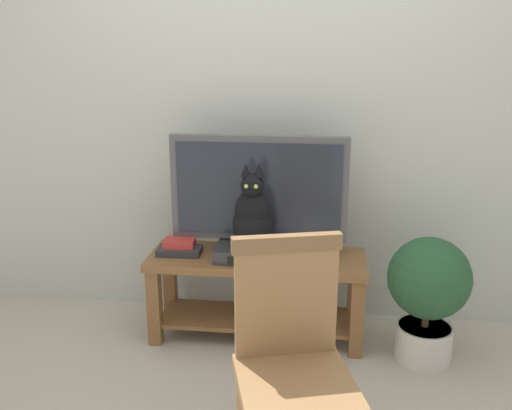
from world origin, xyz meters
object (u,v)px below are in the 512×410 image
object	(u,v)px
wooden_chair	(291,349)
potted_plant	(428,290)
tv_stand	(257,282)
media_box	(254,253)
cat	(253,217)
tv	(259,192)
book_stack	(180,247)

from	to	relation	value
wooden_chair	potted_plant	distance (m)	1.11
tv_stand	wooden_chair	world-z (taller)	wooden_chair
media_box	cat	distance (m)	0.21
cat	wooden_chair	xyz separation A→B (m)	(0.26, -0.98, -0.19)
media_box	wooden_chair	distance (m)	1.03
tv	media_box	distance (m)	0.33
cat	potted_plant	bearing A→B (deg)	-5.42
tv	tv_stand	bearing A→B (deg)	-90.02
cat	tv	bearing A→B (deg)	84.51
tv_stand	wooden_chair	distance (m)	1.09
tv_stand	wooden_chair	size ratio (longest dim) A/B	1.28
cat	book_stack	size ratio (longest dim) A/B	1.90
tv_stand	media_box	xyz separation A→B (m)	(-0.01, -0.05, 0.19)
tv	potted_plant	bearing A→B (deg)	-13.60
media_box	book_stack	size ratio (longest dim) A/B	1.70
tv_stand	media_box	world-z (taller)	media_box
wooden_chair	potted_plant	xyz separation A→B (m)	(0.65, 0.89, -0.14)
tv_stand	media_box	distance (m)	0.20
book_stack	media_box	bearing A→B (deg)	-4.84
potted_plant	wooden_chair	bearing A→B (deg)	-125.95
tv	wooden_chair	size ratio (longest dim) A/B	1.04
potted_plant	cat	bearing A→B (deg)	174.58
cat	book_stack	bearing A→B (deg)	173.38
wooden_chair	book_stack	distance (m)	1.23
tv	media_box	bearing A→B (deg)	-96.63
tv	cat	size ratio (longest dim) A/B	2.09
media_box	potted_plant	xyz separation A→B (m)	(0.91, -0.10, -0.12)
book_stack	potted_plant	distance (m)	1.34
tv	cat	bearing A→B (deg)	-95.49
wooden_chair	book_stack	size ratio (longest dim) A/B	3.84
tv_stand	cat	size ratio (longest dim) A/B	2.57
tv	book_stack	world-z (taller)	tv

